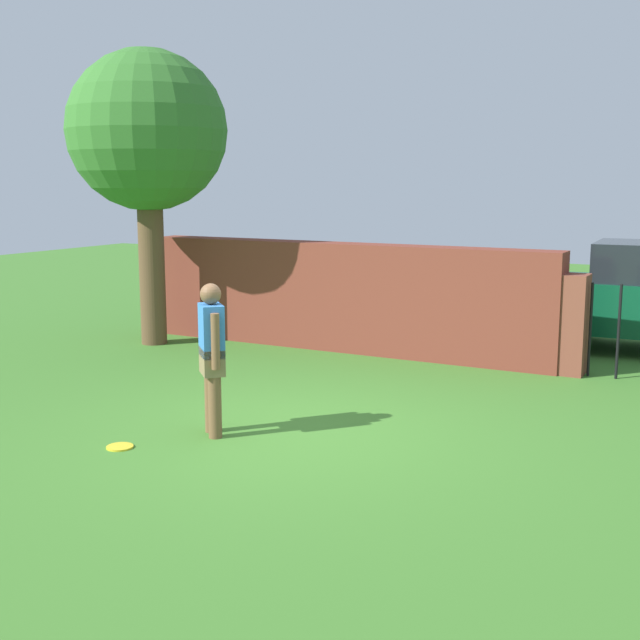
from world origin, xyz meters
TOP-DOWN VIEW (x-y plane):
  - ground_plane at (0.00, 0.00)m, footprint 40.00×40.00m
  - brick_wall at (-1.50, 4.18)m, footprint 6.92×0.50m
  - tree at (-4.46, 3.17)m, footprint 2.55×2.55m
  - person at (-0.68, -0.46)m, footprint 0.41×0.41m
  - frisbee_yellow at (-1.26, -1.27)m, footprint 0.27×0.27m

SIDE VIEW (x-z plane):
  - ground_plane at x=0.00m, z-range 0.00..0.00m
  - frisbee_yellow at x=-1.26m, z-range 0.00..0.02m
  - brick_wall at x=-1.50m, z-range 0.00..1.70m
  - person at x=-0.68m, z-range 0.09..1.71m
  - tree at x=-4.46m, z-range 1.03..5.76m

